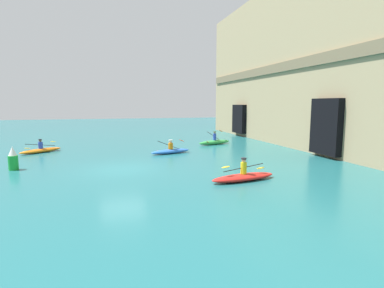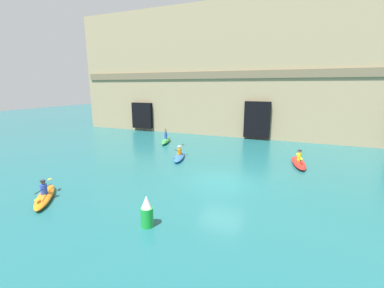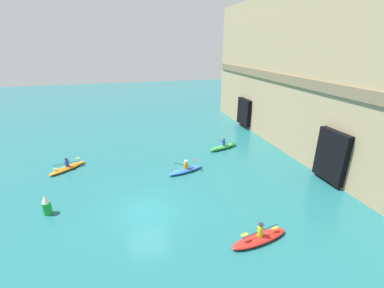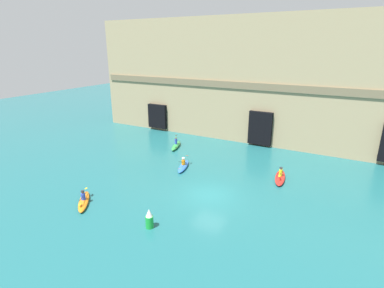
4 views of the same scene
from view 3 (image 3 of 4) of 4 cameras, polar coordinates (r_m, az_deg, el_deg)
The scene contains 7 objects.
ground_plane at distance 16.97m, azimuth -10.04°, elevation -14.67°, with size 120.00×120.00×0.00m, color #1E6066.
cliff_bluff at distance 23.24m, azimuth 36.10°, elevation 10.80°, with size 44.88×6.80×14.51m.
kayak_green at distance 25.99m, azimuth 7.01°, elevation -0.56°, with size 1.69×3.45×1.30m.
kayak_orange at distance 24.03m, azimuth -25.89°, elevation -4.70°, with size 2.64×2.91×1.04m.
kayak_blue at distance 21.26m, azimuth -1.35°, elevation -5.71°, with size 1.60×3.24×1.05m.
kayak_red at distance 15.05m, azimuth 14.76°, elevation -19.52°, with size 1.40×3.55×1.13m.
marker_buoy at distance 18.55m, azimuth -29.61°, elevation -11.74°, with size 0.52×0.52×1.35m.
Camera 3 is at (13.76, -0.82, 9.90)m, focal length 24.00 mm.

